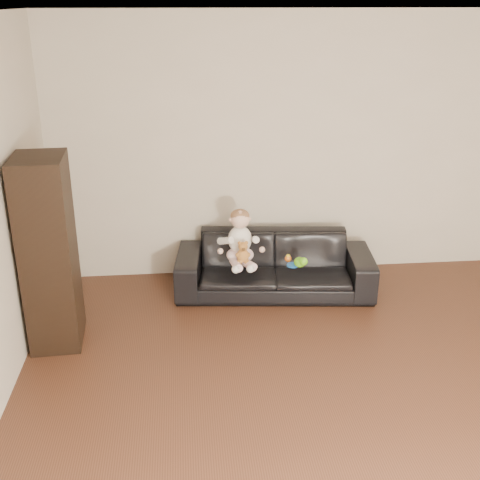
{
  "coord_description": "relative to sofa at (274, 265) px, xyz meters",
  "views": [
    {
      "loc": [
        -1.19,
        -3.02,
        2.67
      ],
      "look_at": [
        -0.68,
        2.16,
        0.58
      ],
      "focal_mm": 45.0,
      "sensor_mm": 36.0,
      "label": 1
    }
  ],
  "objects": [
    {
      "name": "sofa",
      "position": [
        0.0,
        0.0,
        0.0
      ],
      "size": [
        1.95,
        0.93,
        0.55
      ],
      "primitive_type": "imported",
      "rotation": [
        0.0,
        0.0,
        -0.1
      ],
      "color": "black",
      "rests_on": "floor"
    },
    {
      "name": "ceiling",
      "position": [
        0.34,
        -2.25,
        2.32
      ],
      "size": [
        5.5,
        5.5,
        0.0
      ],
      "primitive_type": "plane",
      "rotation": [
        3.14,
        0.0,
        0.0
      ],
      "color": "beige",
      "rests_on": "ground"
    },
    {
      "name": "toy_blue_disc",
      "position": [
        0.14,
        -0.24,
        0.09
      ],
      "size": [
        0.12,
        0.12,
        0.02
      ],
      "primitive_type": "cylinder",
      "rotation": [
        0.0,
        0.0,
        0.06
      ],
      "color": "blue",
      "rests_on": "sofa"
    },
    {
      "name": "floor",
      "position": [
        0.34,
        -2.25,
        -0.28
      ],
      "size": [
        5.5,
        5.5,
        0.0
      ],
      "primitive_type": "plane",
      "color": "#4A291A",
      "rests_on": "ground"
    },
    {
      "name": "cabinet",
      "position": [
        -1.94,
        -0.73,
        0.51
      ],
      "size": [
        0.43,
        0.57,
        1.58
      ],
      "primitive_type": "cube",
      "rotation": [
        0.0,
        0.0,
        0.06
      ],
      "color": "black",
      "rests_on": "floor"
    },
    {
      "name": "shelf_item",
      "position": [
        -1.92,
        -0.73,
        0.87
      ],
      "size": [
        0.2,
        0.26,
        0.28
      ],
      "primitive_type": "cube",
      "rotation": [
        0.0,
        0.0,
        0.06
      ],
      "color": "silver",
      "rests_on": "cabinet"
    },
    {
      "name": "wall_back",
      "position": [
        0.34,
        0.5,
        1.02
      ],
      "size": [
        5.0,
        0.0,
        5.0
      ],
      "primitive_type": "plane",
      "rotation": [
        1.57,
        0.0,
        0.0
      ],
      "color": "beige",
      "rests_on": "ground"
    },
    {
      "name": "teddy_bear",
      "position": [
        -0.33,
        -0.26,
        0.25
      ],
      "size": [
        0.14,
        0.14,
        0.21
      ],
      "rotation": [
        0.0,
        0.0,
        0.35
      ],
      "color": "#AC7031",
      "rests_on": "sofa"
    },
    {
      "name": "toy_green",
      "position": [
        0.2,
        -0.26,
        0.13
      ],
      "size": [
        0.15,
        0.16,
        0.09
      ],
      "primitive_type": "ellipsoid",
      "rotation": [
        0.0,
        0.0,
        -0.35
      ],
      "color": "#69D218",
      "rests_on": "sofa"
    },
    {
      "name": "baby",
      "position": [
        -0.34,
        -0.11,
        0.32
      ],
      "size": [
        0.39,
        0.47,
        0.52
      ],
      "rotation": [
        0.0,
        0.0,
        0.3
      ],
      "color": "#FDD6DA",
      "rests_on": "sofa"
    },
    {
      "name": "toy_rattle",
      "position": [
        0.11,
        -0.14,
        0.12
      ],
      "size": [
        0.08,
        0.08,
        0.07
      ],
      "primitive_type": "sphere",
      "rotation": [
        0.0,
        0.0,
        0.32
      ],
      "color": "orange",
      "rests_on": "sofa"
    }
  ]
}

